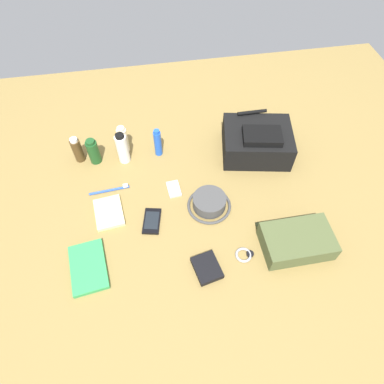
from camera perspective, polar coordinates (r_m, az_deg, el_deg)
ground_plane at (r=1.43m, az=0.00°, el=-1.23°), size 2.64×2.02×0.02m
backpack at (r=1.57m, az=11.02°, el=8.47°), size 0.34×0.30×0.16m
toiletry_pouch at (r=1.33m, az=17.41°, el=-7.88°), size 0.26×0.20×0.08m
bucket_hat at (r=1.38m, az=2.97°, el=-1.87°), size 0.18×0.18×0.06m
cologne_bottle at (r=1.60m, az=-18.98°, el=6.83°), size 0.04×0.04×0.13m
shampoo_bottle at (r=1.57m, az=-16.48°, el=6.66°), size 0.05×0.05×0.13m
lotion_bottle at (r=1.58m, az=-11.68°, el=8.74°), size 0.04×0.04×0.14m
toothpaste_tube at (r=1.53m, az=-11.79°, el=7.33°), size 0.05×0.05×0.16m
deodorant_spray at (r=1.54m, az=-5.86°, el=8.35°), size 0.03×0.03×0.15m
paperback_novel at (r=1.31m, az=-17.27°, el=-12.15°), size 0.15×0.22×0.02m
cell_phone at (r=1.36m, az=-6.86°, el=-4.95°), size 0.09×0.13×0.01m
media_player at (r=1.44m, az=-3.12°, el=0.50°), size 0.06×0.09×0.01m
wristwatch at (r=1.30m, az=8.93°, el=-10.55°), size 0.07×0.06×0.01m
toothbrush at (r=1.48m, az=-13.55°, el=0.39°), size 0.17×0.02×0.02m
wallet at (r=1.25m, az=2.63°, el=-12.80°), size 0.11×0.13×0.02m
notepad at (r=1.41m, az=-14.00°, el=-3.41°), size 0.13×0.16×0.02m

